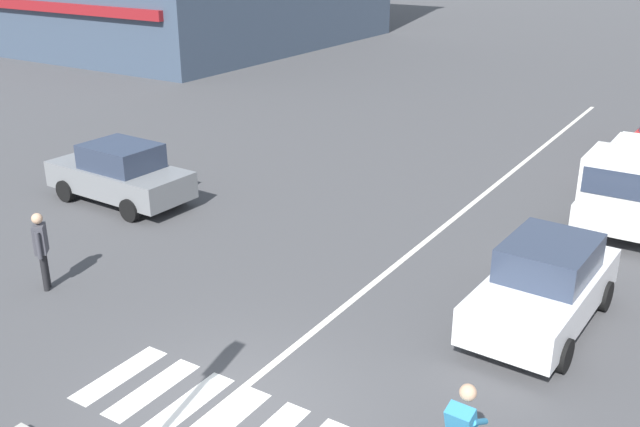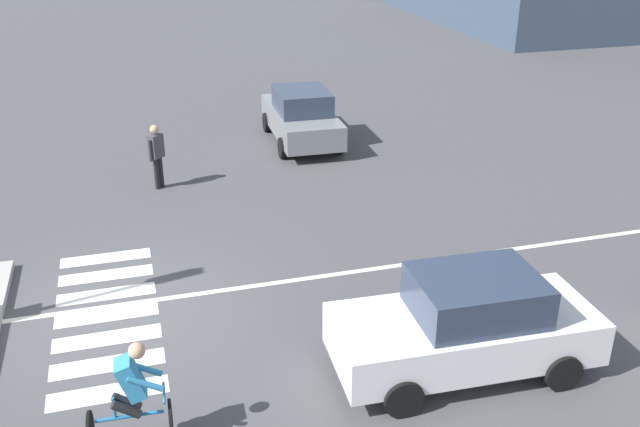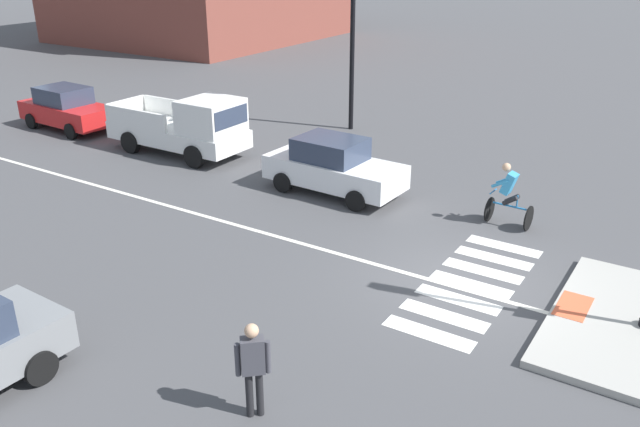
# 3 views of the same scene
# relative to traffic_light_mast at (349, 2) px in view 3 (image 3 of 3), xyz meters

# --- Properties ---
(ground_plane) EXTENTS (300.00, 300.00, 0.00)m
(ground_plane) POSITION_rel_traffic_light_mast_xyz_m (-8.14, -7.66, -4.91)
(ground_plane) COLOR #474749
(tactile_pad_front) EXTENTS (1.10, 0.60, 0.01)m
(tactile_pad_front) POSITION_rel_traffic_light_mast_xyz_m (-8.14, -10.04, -4.75)
(tactile_pad_front) COLOR #DB5B38
(tactile_pad_front) RESTS_ON traffic_island
(crosswalk_stripe_a) EXTENTS (0.44, 1.80, 0.01)m
(crosswalk_stripe_a) POSITION_rel_traffic_light_mast_xyz_m (-10.39, -7.91, -4.90)
(crosswalk_stripe_a) COLOR silver
(crosswalk_stripe_a) RESTS_ON ground
(crosswalk_stripe_b) EXTENTS (0.44, 1.80, 0.01)m
(crosswalk_stripe_b) POSITION_rel_traffic_light_mast_xyz_m (-9.64, -7.91, -4.90)
(crosswalk_stripe_b) COLOR silver
(crosswalk_stripe_b) RESTS_ON ground
(crosswalk_stripe_c) EXTENTS (0.44, 1.80, 0.01)m
(crosswalk_stripe_c) POSITION_rel_traffic_light_mast_xyz_m (-8.89, -7.91, -4.90)
(crosswalk_stripe_c) COLOR silver
(crosswalk_stripe_c) RESTS_ON ground
(crosswalk_stripe_d) EXTENTS (0.44, 1.80, 0.01)m
(crosswalk_stripe_d) POSITION_rel_traffic_light_mast_xyz_m (-8.14, -7.91, -4.90)
(crosswalk_stripe_d) COLOR silver
(crosswalk_stripe_d) RESTS_ON ground
(crosswalk_stripe_e) EXTENTS (0.44, 1.80, 0.01)m
(crosswalk_stripe_e) POSITION_rel_traffic_light_mast_xyz_m (-7.39, -7.91, -4.90)
(crosswalk_stripe_e) COLOR silver
(crosswalk_stripe_e) RESTS_ON ground
(crosswalk_stripe_f) EXTENTS (0.44, 1.80, 0.01)m
(crosswalk_stripe_f) POSITION_rel_traffic_light_mast_xyz_m (-6.64, -7.91, -4.90)
(crosswalk_stripe_f) COLOR silver
(crosswalk_stripe_f) RESTS_ON ground
(crosswalk_stripe_g) EXTENTS (0.44, 1.80, 0.01)m
(crosswalk_stripe_g) POSITION_rel_traffic_light_mast_xyz_m (-5.89, -7.91, -4.90)
(crosswalk_stripe_g) COLOR silver
(crosswalk_stripe_g) RESTS_ON ground
(lane_centre_line) EXTENTS (0.14, 28.00, 0.01)m
(lane_centre_line) POSITION_rel_traffic_light_mast_xyz_m (-8.43, 2.34, -4.90)
(lane_centre_line) COLOR silver
(lane_centre_line) RESTS_ON ground
(traffic_light_mast) EXTENTS (4.40, 2.14, 7.14)m
(traffic_light_mast) POSITION_rel_traffic_light_mast_xyz_m (0.00, 0.00, 0.00)
(traffic_light_mast) COLOR black
(traffic_light_mast) RESTS_ON ground
(car_red_eastbound_distant) EXTENTS (1.99, 4.18, 1.64)m
(car_red_eastbound_distant) POSITION_rel_traffic_light_mast_xyz_m (-4.69, 9.94, -4.10)
(car_red_eastbound_distant) COLOR red
(car_red_eastbound_distant) RESTS_ON ground
(car_white_eastbound_mid) EXTENTS (1.97, 4.17, 1.64)m
(car_white_eastbound_mid) POSITION_rel_traffic_light_mast_xyz_m (-5.01, -2.47, -4.10)
(car_white_eastbound_mid) COLOR white
(car_white_eastbound_mid) RESTS_ON ground
(pickup_truck_white_eastbound_far) EXTENTS (2.07, 5.10, 2.08)m
(pickup_truck_white_eastbound_far) POSITION_rel_traffic_light_mast_xyz_m (-4.64, 3.62, -3.93)
(pickup_truck_white_eastbound_far) COLOR white
(pickup_truck_white_eastbound_far) RESTS_ON ground
(cyclist) EXTENTS (0.71, 1.12, 1.68)m
(cyclist) POSITION_rel_traffic_light_mast_xyz_m (-4.60, -7.52, -4.04)
(cyclist) COLOR black
(cyclist) RESTS_ON ground
(pedestrian_at_curb_left) EXTENTS (0.41, 0.43, 1.67)m
(pedestrian_at_curb_left) POSITION_rel_traffic_light_mast_xyz_m (-13.98, -6.54, -3.93)
(pedestrian_at_curb_left) COLOR black
(pedestrian_at_curb_left) RESTS_ON ground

